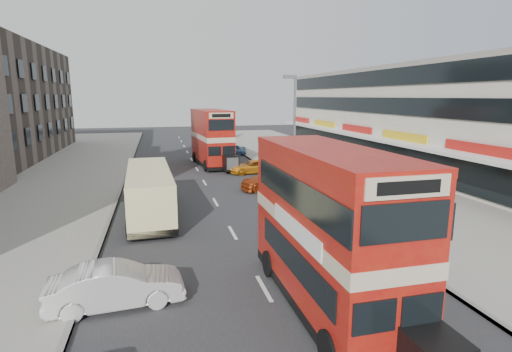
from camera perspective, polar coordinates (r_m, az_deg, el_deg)
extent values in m
plane|color=#28282B|center=(12.90, 3.56, -19.60)|extent=(160.00, 160.00, 0.00)
cube|color=#28282B|center=(31.43, -7.34, -0.94)|extent=(12.00, 90.00, 0.01)
cube|color=gray|center=(34.81, 12.68, 0.18)|extent=(12.00, 90.00, 0.15)
cube|color=gray|center=(32.41, -28.92, -1.78)|extent=(12.00, 90.00, 0.15)
cube|color=gray|center=(31.36, -18.48, -1.34)|extent=(0.20, 90.00, 0.16)
cube|color=gray|center=(32.64, 3.36, -0.29)|extent=(0.20, 90.00, 0.16)
cube|color=beige|center=(40.12, 22.05, 7.45)|extent=(8.00, 46.00, 9.00)
cube|color=black|center=(38.18, 16.78, 3.26)|extent=(0.10, 44.00, 2.40)
cube|color=gray|center=(40.14, 22.55, 14.01)|extent=(8.20, 46.20, 0.40)
cube|color=white|center=(37.59, 15.77, 5.35)|extent=(1.80, 44.00, 0.20)
cylinder|color=slate|center=(30.35, 5.47, 6.30)|extent=(0.16, 0.16, 8.00)
cube|color=slate|center=(30.14, 4.87, 13.89)|extent=(1.00, 0.20, 0.25)
cube|color=black|center=(13.68, 9.74, -16.19)|extent=(2.53, 7.78, 0.34)
cube|color=#990D0E|center=(13.19, 9.91, -11.70)|extent=(2.51, 7.77, 2.13)
cube|color=beige|center=(12.77, 10.09, -6.69)|extent=(2.55, 7.82, 0.44)
cube|color=#990D0E|center=(12.46, 10.28, -1.60)|extent=(2.51, 7.77, 2.03)
cube|color=#990D0E|center=(12.27, 10.46, 3.39)|extent=(2.53, 7.80, 0.24)
cube|color=black|center=(39.28, -6.27, 2.05)|extent=(3.23, 8.32, 0.36)
cube|color=#990D0E|center=(39.11, -6.31, 3.82)|extent=(3.21, 8.31, 2.24)
cube|color=beige|center=(38.96, -6.35, 5.67)|extent=(3.26, 8.36, 0.46)
cube|color=#990D0E|center=(38.86, -6.39, 7.46)|extent=(3.21, 8.31, 2.13)
cube|color=#990D0E|center=(38.80, -6.42, 9.15)|extent=(3.23, 8.34, 0.25)
cube|color=black|center=(34.85, -3.61, 1.86)|extent=(1.32, 1.32, 1.32)
cube|color=black|center=(23.53, -14.79, -4.49)|extent=(2.66, 9.23, 0.37)
cube|color=beige|center=(23.27, -14.92, -2.00)|extent=(2.64, 9.23, 2.38)
imported|color=silver|center=(13.95, -19.23, -14.49)|extent=(4.31, 1.82, 1.39)
imported|color=#98340F|center=(28.85, 2.79, -0.47)|extent=(5.20, 2.33, 1.48)
imported|color=orange|center=(34.90, -0.65, 1.30)|extent=(4.19, 2.24, 1.12)
imported|color=#6094C1|center=(45.49, -3.82, 3.72)|extent=(3.85, 1.70, 1.29)
imported|color=gray|center=(26.82, 10.35, -0.69)|extent=(0.86, 0.86, 1.97)
imported|color=gray|center=(42.01, 3.06, 3.71)|extent=(1.12, 0.52, 1.86)
imported|color=gray|center=(30.78, 1.23, -0.25)|extent=(0.73, 1.79, 0.92)
imported|color=#212229|center=(30.66, 1.24, 0.94)|extent=(0.58, 0.40, 1.52)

